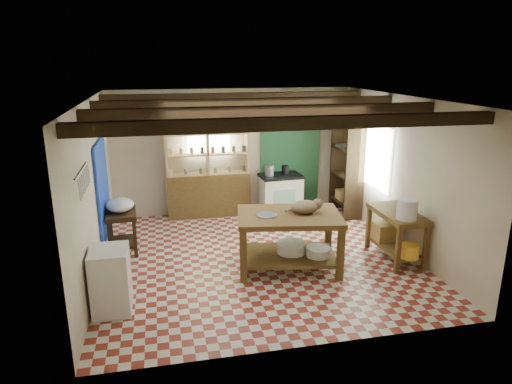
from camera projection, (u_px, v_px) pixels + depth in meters
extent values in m
cube|color=maroon|center=(258.00, 258.00, 7.58)|extent=(5.00, 5.00, 0.02)
cube|color=#434347|center=(259.00, 99.00, 6.85)|extent=(5.00, 5.00, 0.02)
cube|color=beige|center=(233.00, 152.00, 9.56)|extent=(5.00, 0.04, 2.60)
cube|color=beige|center=(309.00, 241.00, 4.87)|extent=(5.00, 0.04, 2.60)
cube|color=beige|center=(93.00, 191.00, 6.71)|extent=(0.04, 5.00, 2.60)
cube|color=beige|center=(402.00, 174.00, 7.72)|extent=(0.04, 5.00, 2.60)
cube|color=#302010|center=(259.00, 107.00, 6.88)|extent=(5.00, 3.80, 0.15)
cube|color=#193FBF|center=(103.00, 188.00, 7.61)|extent=(0.04, 1.40, 1.60)
cube|color=#20522D|center=(290.00, 152.00, 9.80)|extent=(1.30, 0.04, 2.30)
cube|color=#B5C6AF|center=(208.00, 134.00, 9.33)|extent=(0.90, 0.02, 0.80)
cube|color=#B5C6AF|center=(375.00, 156.00, 8.63)|extent=(0.02, 1.30, 1.20)
cube|color=black|center=(82.00, 180.00, 5.46)|extent=(0.06, 0.90, 0.28)
cube|color=black|center=(297.00, 110.00, 9.14)|extent=(0.86, 0.12, 0.36)
cube|color=tan|center=(208.00, 164.00, 9.32)|extent=(1.70, 0.34, 2.20)
cube|color=#302010|center=(347.00, 168.00, 9.45)|extent=(0.40, 0.86, 2.00)
cube|color=brown|center=(289.00, 241.00, 7.10)|extent=(1.72, 1.30, 0.89)
cube|color=white|center=(280.00, 194.00, 9.67)|extent=(0.90, 0.64, 0.84)
cube|color=#302010|center=(122.00, 232.00, 7.72)|extent=(0.54, 0.74, 0.72)
cube|color=silver|center=(111.00, 280.00, 5.88)|extent=(0.48, 0.58, 0.85)
cube|color=brown|center=(396.00, 235.00, 7.43)|extent=(0.58, 1.15, 0.82)
ellipsoid|color=#8E7552|center=(305.00, 207.00, 7.00)|extent=(0.44, 0.33, 0.20)
cylinder|color=#B4B5BD|center=(267.00, 215.00, 6.91)|extent=(0.37, 0.37, 0.02)
cylinder|color=silver|center=(291.00, 247.00, 7.18)|extent=(0.53, 0.53, 0.16)
cylinder|color=silver|center=(318.00, 252.00, 7.06)|extent=(0.44, 0.44, 0.13)
cylinder|color=#B4B5BD|center=(269.00, 170.00, 9.45)|extent=(0.21, 0.21, 0.22)
cylinder|color=black|center=(285.00, 170.00, 9.55)|extent=(0.16, 0.16, 0.19)
ellipsoid|color=silver|center=(120.00, 205.00, 7.59)|extent=(0.49, 0.49, 0.23)
cylinder|color=silver|center=(407.00, 209.00, 6.93)|extent=(0.31, 0.31, 0.31)
cube|color=#B08847|center=(387.00, 231.00, 7.72)|extent=(0.42, 0.34, 0.29)
cylinder|color=gold|center=(409.00, 251.00, 7.03)|extent=(0.29, 0.29, 0.21)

